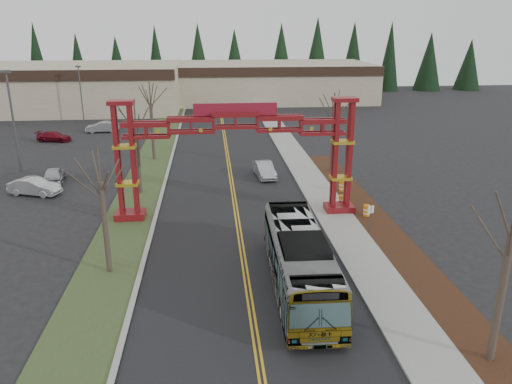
{
  "coord_description": "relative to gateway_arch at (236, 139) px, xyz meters",
  "views": [
    {
      "loc": [
        -1.82,
        -17.73,
        13.87
      ],
      "look_at": [
        1.01,
        12.79,
        3.6
      ],
      "focal_mm": 35.0,
      "sensor_mm": 36.0,
      "label": 1
    }
  ],
  "objects": [
    {
      "name": "street_sign",
      "position": [
        9.09,
        -4.32,
        -4.51
      ],
      "size": [
        0.45,
        0.18,
        2.05
      ],
      "color": "#3F3F44",
      "rests_on": "ground"
    },
    {
      "name": "curb_right",
      "position": [
        6.15,
        7.0,
        -5.91
      ],
      "size": [
        0.3,
        110.0,
        0.15
      ],
      "primitive_type": "cube",
      "color": "#999A95",
      "rests_on": "ground"
    },
    {
      "name": "bare_tree_right_near",
      "position": [
        10.0,
        -18.49,
        -0.07
      ],
      "size": [
        3.37,
        3.37,
        8.18
      ],
      "color": "#382D26",
      "rests_on": "ground"
    },
    {
      "name": "landscape_strip",
      "position": [
        10.2,
        -8.0,
        -5.92
      ],
      "size": [
        2.6,
        50.0,
        0.12
      ],
      "primitive_type": "cube",
      "color": "black",
      "rests_on": "ground"
    },
    {
      "name": "lane_line_right",
      "position": [
        0.12,
        7.0,
        -5.96
      ],
      "size": [
        0.12,
        100.0,
        0.01
      ],
      "primitive_type": "cube",
      "color": "gold",
      "rests_on": "road"
    },
    {
      "name": "barrel_north",
      "position": [
        9.52,
        4.74,
        -5.45
      ],
      "size": [
        0.58,
        0.58,
        1.07
      ],
      "color": "orange",
      "rests_on": "ground"
    },
    {
      "name": "retail_building_east",
      "position": [
        10.0,
        61.95,
        -2.47
      ],
      "size": [
        38.0,
        20.3,
        7.0
      ],
      "color": "tan",
      "rests_on": "ground"
    },
    {
      "name": "sidewalk_right",
      "position": [
        7.6,
        7.0,
        -5.91
      ],
      "size": [
        2.6,
        110.0,
        0.14
      ],
      "primitive_type": "cube",
      "color": "gray",
      "rests_on": "ground"
    },
    {
      "name": "grass_median",
      "position": [
        -8.0,
        7.0,
        -5.94
      ],
      "size": [
        4.0,
        110.0,
        0.08
      ],
      "primitive_type": "cube",
      "color": "#364623",
      "rests_on": "ground"
    },
    {
      "name": "parked_car_near_b",
      "position": [
        -17.01,
        6.53,
        -5.25
      ],
      "size": [
        4.71,
        2.86,
        1.47
      ],
      "primitive_type": "imported",
      "rotation": [
        0.0,
        0.0,
        1.26
      ],
      "color": "silver",
      "rests_on": "ground"
    },
    {
      "name": "ground",
      "position": [
        -0.0,
        -18.0,
        -5.98
      ],
      "size": [
        200.0,
        200.0,
        0.0
      ],
      "primitive_type": "plane",
      "color": "black",
      "rests_on": "ground"
    },
    {
      "name": "bare_tree_right_far",
      "position": [
        10.0,
        11.01,
        -0.37
      ],
      "size": [
        3.29,
        3.29,
        7.82
      ],
      "color": "#382D26",
      "rests_on": "ground"
    },
    {
      "name": "road",
      "position": [
        -0.0,
        7.0,
        -5.97
      ],
      "size": [
        12.0,
        110.0,
        0.02
      ],
      "primitive_type": "cube",
      "color": "black",
      "rests_on": "ground"
    },
    {
      "name": "bare_tree_median_mid",
      "position": [
        -8.0,
        6.08,
        -0.17
      ],
      "size": [
        3.08,
        3.08,
        7.88
      ],
      "color": "#382D26",
      "rests_on": "ground"
    },
    {
      "name": "parked_car_far_a",
      "position": [
        -16.48,
        33.07,
        -5.26
      ],
      "size": [
        4.48,
        1.8,
        1.45
      ],
      "primitive_type": "imported",
      "rotation": [
        0.0,
        0.0,
        4.77
      ],
      "color": "#A5AAAC",
      "rests_on": "ground"
    },
    {
      "name": "bare_tree_median_near",
      "position": [
        -8.0,
        -8.54,
        -0.45
      ],
      "size": [
        3.14,
        3.14,
        7.64
      ],
      "color": "#382D26",
      "rests_on": "ground"
    },
    {
      "name": "light_pole_near",
      "position": [
        -20.77,
        14.06,
        -0.26
      ],
      "size": [
        0.86,
        0.43,
        9.89
      ],
      "color": "#3F3F44",
      "rests_on": "ground"
    },
    {
      "name": "transit_bus",
      "position": [
        2.81,
        -11.5,
        -4.3
      ],
      "size": [
        3.09,
        12.12,
        3.36
      ],
      "primitive_type": "imported",
      "rotation": [
        0.0,
        0.0,
        -0.02
      ],
      "color": "#B9BDC1",
      "rests_on": "ground"
    },
    {
      "name": "retail_building_west",
      "position": [
        -30.0,
        53.96,
        -2.22
      ],
      "size": [
        46.0,
        22.3,
        7.5
      ],
      "color": "tan",
      "rests_on": "ground"
    },
    {
      "name": "parked_car_near_a",
      "position": [
        -16.36,
        10.07,
        -5.25
      ],
      "size": [
        2.41,
        4.53,
        1.47
      ],
      "primitive_type": "imported",
      "rotation": [
        0.0,
        0.0,
        3.3
      ],
      "color": "silver",
      "rests_on": "ground"
    },
    {
      "name": "parked_car_mid_a",
      "position": [
        -21.4,
        27.84,
        -5.36
      ],
      "size": [
        4.56,
        2.68,
        1.24
      ],
      "primitive_type": "imported",
      "rotation": [
        0.0,
        0.0,
        1.34
      ],
      "color": "maroon",
      "rests_on": "ground"
    },
    {
      "name": "barrel_south",
      "position": [
        9.8,
        -1.29,
        -5.5
      ],
      "size": [
        0.52,
        0.52,
        0.96
      ],
      "color": "orange",
      "rests_on": "ground"
    },
    {
      "name": "conifer_treeline",
      "position": [
        0.25,
        74.0,
        0.5
      ],
      "size": [
        116.1,
        5.6,
        13.0
      ],
      "color": "black",
      "rests_on": "ground"
    },
    {
      "name": "curb_left",
      "position": [
        -6.15,
        7.0,
        -5.91
      ],
      "size": [
        0.3,
        110.0,
        0.15
      ],
      "primitive_type": "cube",
      "color": "#999A95",
      "rests_on": "ground"
    },
    {
      "name": "lane_line_left",
      "position": [
        -0.12,
        7.0,
        -5.96
      ],
      "size": [
        0.12,
        100.0,
        0.01
      ],
      "primitive_type": "cube",
      "color": "gold",
      "rests_on": "road"
    },
    {
      "name": "light_pole_far",
      "position": [
        -20.63,
        40.42,
        -1.17
      ],
      "size": [
        0.72,
        0.36,
        8.32
      ],
      "color": "#3F3F44",
      "rests_on": "ground"
    },
    {
      "name": "silver_sedan",
      "position": [
        3.21,
        9.97,
        -5.25
      ],
      "size": [
        2.04,
        4.58,
        1.46
      ],
      "primitive_type": "imported",
      "rotation": [
        0.0,
        0.0,
        0.11
      ],
      "color": "#A5A8AD",
      "rests_on": "ground"
    },
    {
      "name": "barrel_mid",
      "position": [
        8.52,
        1.24,
        -5.53
      ],
      "size": [
        0.49,
        0.49,
        0.91
      ],
      "color": "orange",
      "rests_on": "ground"
    },
    {
      "name": "bare_tree_median_far",
      "position": [
        -8.0,
        17.65,
        0.05
      ],
      "size": [
        3.37,
        3.37,
        8.3
      ],
      "color": "#382D26",
      "rests_on": "ground"
    },
    {
      "name": "gateway_arch",
      "position": [
        0.0,
        0.0,
        0.0
      ],
      "size": [
        18.2,
        1.6,
        8.9
      ],
      "color": "#620C11",
      "rests_on": "ground"
    }
  ]
}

